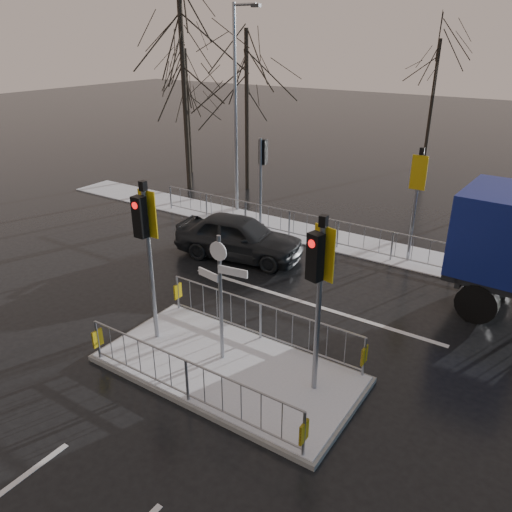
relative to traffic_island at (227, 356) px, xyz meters
The scene contains 11 objects.
ground 0.39m from the traffic_island, 42.90° to the right, with size 120.00×120.00×0.00m, color black.
snow_verge 8.60m from the traffic_island, 89.92° to the left, with size 30.00×2.00×0.04m, color white.
lane_markings 0.52m from the traffic_island, 88.07° to the right, with size 8.00×11.38×0.01m.
traffic_island is the anchor object (origin of this frame).
far_kerb_fixtures 8.11m from the traffic_island, 87.84° to the left, with size 18.00×0.65×3.83m.
car_far_lane 6.43m from the traffic_island, 122.80° to the left, with size 1.78×4.43×1.51m, color black.
tree_near_a 16.23m from the traffic_island, 133.66° to the left, with size 4.75×4.75×8.97m.
tree_near_b 15.57m from the traffic_island, 122.60° to the left, with size 4.00×4.00×7.55m.
tree_near_c 18.84m from the traffic_island, 132.79° to the left, with size 3.50×3.50×6.61m.
tree_far_a 22.52m from the traffic_island, 95.17° to the left, with size 3.75×3.75×7.08m.
street_lamp_left 12.17m from the traffic_island, 124.07° to the left, with size 1.25×0.18×8.20m.
Camera 1 is at (5.72, -7.49, 7.08)m, focal length 35.00 mm.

